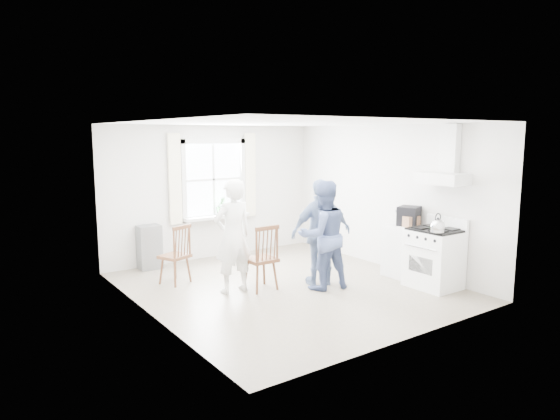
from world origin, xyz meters
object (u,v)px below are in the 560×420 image
(gas_stove, at_px, (434,258))
(person_mid, at_px, (323,235))
(windsor_chair_a, at_px, (179,248))
(person_left, at_px, (233,236))
(low_cabinet, at_px, (403,251))
(person_right, at_px, (321,233))
(stereo_stack, at_px, (409,216))
(windsor_chair_b, at_px, (265,251))

(gas_stove, relative_size, person_mid, 0.65)
(windsor_chair_a, height_order, person_left, person_left)
(low_cabinet, relative_size, person_left, 0.51)
(low_cabinet, xyz_separation_m, person_right, (-1.46, 0.44, 0.41))
(low_cabinet, relative_size, person_right, 0.52)
(stereo_stack, height_order, person_left, person_left)
(windsor_chair_a, bearing_deg, gas_stove, -37.39)
(stereo_stack, xyz_separation_m, windsor_chair_b, (-2.43, 0.75, -0.42))
(gas_stove, distance_m, person_left, 3.21)
(person_mid, height_order, person_right, person_right)
(person_left, bearing_deg, low_cabinet, 159.81)
(person_right, bearing_deg, stereo_stack, 176.86)
(stereo_stack, height_order, windsor_chair_a, stereo_stack)
(person_mid, distance_m, person_right, 0.20)
(low_cabinet, bearing_deg, gas_stove, -95.68)
(windsor_chair_a, height_order, windsor_chair_b, windsor_chair_b)
(person_mid, bearing_deg, windsor_chair_b, -14.54)
(windsor_chair_a, distance_m, person_left, 1.03)
(low_cabinet, distance_m, person_mid, 1.63)
(low_cabinet, height_order, person_mid, person_mid)
(windsor_chair_a, bearing_deg, stereo_stack, -28.78)
(gas_stove, bearing_deg, windsor_chair_b, 149.21)
(low_cabinet, bearing_deg, person_mid, 170.06)
(gas_stove, bearing_deg, low_cabinet, 84.32)
(person_left, relative_size, person_right, 1.02)
(windsor_chair_a, xyz_separation_m, windsor_chair_b, (0.93, -1.10, 0.04))
(stereo_stack, bearing_deg, person_left, 160.50)
(windsor_chair_b, bearing_deg, person_mid, -26.21)
(windsor_chair_b, distance_m, person_right, 0.99)
(gas_stove, height_order, person_mid, person_mid)
(low_cabinet, height_order, person_right, person_right)
(low_cabinet, bearing_deg, stereo_stack, -55.33)
(low_cabinet, distance_m, person_right, 1.58)
(person_right, bearing_deg, gas_stove, 156.02)
(windsor_chair_a, relative_size, person_right, 0.58)
(windsor_chair_b, bearing_deg, stereo_stack, -17.04)
(windsor_chair_b, xyz_separation_m, person_mid, (0.83, -0.41, 0.22))
(gas_stove, xyz_separation_m, windsor_chair_a, (-3.25, 2.48, 0.12))
(gas_stove, relative_size, person_right, 0.65)
(person_left, bearing_deg, person_right, 158.00)
(gas_stove, relative_size, windsor_chair_b, 1.06)
(person_mid, bearing_deg, low_cabinet, -178.28)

